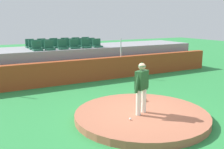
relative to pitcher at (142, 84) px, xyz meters
name	(u,v)px	position (x,y,z in m)	size (l,w,h in m)	color
ground_plane	(141,119)	(0.09, 0.10, -1.22)	(60.00, 60.00, 0.00)	#2C8740
pitchers_mound	(141,115)	(0.09, 0.10, -1.10)	(4.43, 4.43, 0.23)	#AA6246
pitcher	(142,84)	(0.00, 0.00, 0.00)	(0.70, 0.42, 1.70)	white
baseball	(130,119)	(-0.61, -0.30, -0.95)	(0.07, 0.07, 0.07)	white
fielding_glove	(143,100)	(0.82, 1.03, -0.93)	(0.30, 0.20, 0.11)	brown
brick_barrier	(77,71)	(0.09, 5.91, -0.62)	(17.89, 0.40, 1.20)	#9B3F1E
fence_post_right	(121,48)	(2.73, 5.91, 0.49)	(0.06, 0.06, 1.02)	silver
bleacher_platform	(63,61)	(0.09, 8.15, -0.39)	(16.98, 3.10, 1.65)	gray
stadium_chair_0	(37,48)	(-1.63, 7.13, 0.59)	(0.48, 0.44, 0.50)	#1E553D
stadium_chair_1	(50,47)	(-0.98, 7.10, 0.59)	(0.48, 0.44, 0.50)	#1E553D
stadium_chair_2	(63,46)	(-0.25, 7.14, 0.59)	(0.48, 0.44, 0.50)	#1E553D
stadium_chair_3	(75,46)	(0.45, 7.15, 0.59)	(0.48, 0.44, 0.50)	#1E553D
stadium_chair_4	(86,45)	(1.12, 7.13, 0.59)	(0.48, 0.44, 0.50)	#1E553D
stadium_chair_5	(97,45)	(1.86, 7.14, 0.59)	(0.48, 0.44, 0.50)	#1E553D
stadium_chair_6	(33,46)	(-1.64, 7.94, 0.59)	(0.48, 0.44, 0.50)	#1E553D
stadium_chair_7	(46,46)	(-0.95, 7.93, 0.59)	(0.48, 0.44, 0.50)	#1E553D
stadium_chair_8	(58,45)	(-0.25, 7.97, 0.59)	(0.48, 0.44, 0.50)	#1E553D
stadium_chair_9	(69,45)	(0.43, 7.95, 0.59)	(0.48, 0.44, 0.50)	#1E553D
stadium_chair_10	(80,44)	(1.12, 7.97, 0.59)	(0.48, 0.44, 0.50)	#1E553D
stadium_chair_11	(91,44)	(1.84, 7.93, 0.59)	(0.48, 0.44, 0.50)	#1E553D
stadium_chair_12	(30,45)	(-1.65, 8.78, 0.59)	(0.48, 0.44, 0.50)	#1E553D
stadium_chair_13	(42,44)	(-0.97, 8.77, 0.59)	(0.48, 0.44, 0.50)	#1E553D
stadium_chair_14	(54,44)	(-0.24, 8.78, 0.59)	(0.48, 0.44, 0.50)	#1E553D
stadium_chair_15	(65,43)	(0.47, 8.78, 0.59)	(0.48, 0.44, 0.50)	#1E553D
stadium_chair_16	(76,43)	(1.17, 8.77, 0.59)	(0.48, 0.44, 0.50)	#1E553D
stadium_chair_17	(86,42)	(1.84, 8.80, 0.59)	(0.48, 0.44, 0.50)	#1E553D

